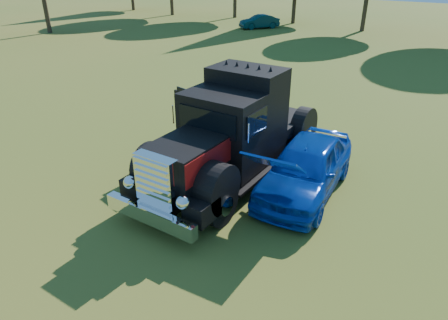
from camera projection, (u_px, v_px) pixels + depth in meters
ground at (196, 192)px, 10.86m from camera, size 120.00×120.00×0.00m
diamond_t_truck at (230, 136)px, 11.05m from camera, size 3.36×7.16×3.00m
hotrod_coupe at (306, 167)px, 10.56m from camera, size 2.08×4.44×1.89m
spectator_near at (185, 133)px, 12.45m from camera, size 0.61×0.70×1.62m
spectator_far at (200, 131)px, 12.60m from camera, size 0.84×0.95×1.63m
distant_teal_car at (259, 22)px, 35.85m from camera, size 3.08×3.58×1.16m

